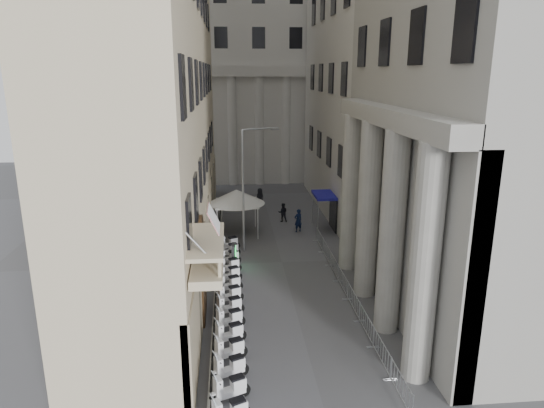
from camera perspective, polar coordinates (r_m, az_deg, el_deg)
The scene contains 31 objects.
far_building at distance 59.50m, azimuth -1.89°, elevation 17.69°, with size 22.00×10.00×30.00m, color #BAB7B0.
iron_fence at distance 31.92m, azimuth -6.35°, elevation -7.89°, with size 0.30×28.00×1.40m, color black, non-canonical shape.
blue_awning at distance 40.11m, azimuth 6.04°, elevation -2.97°, with size 1.60×3.00×3.00m, color navy, non-canonical shape.
flag at distance 20.60m, azimuth -6.17°, elevation -22.22°, with size 1.00×1.40×8.20m, color #9E0C11, non-canonical shape.
scooter_1 at distance 20.65m, azimuth -4.91°, elevation -22.08°, with size 0.56×1.40×1.50m, color white, non-canonical shape.
scooter_2 at distance 21.77m, azimuth -4.94°, elevation -19.86°, with size 0.56×1.40×1.50m, color white, non-canonical shape.
scooter_3 at distance 22.92m, azimuth -4.96°, elevation -17.87°, with size 0.56×1.40×1.50m, color white, non-canonical shape.
scooter_4 at distance 24.10m, azimuth -4.97°, elevation -16.06°, with size 0.56×1.40×1.50m, color white, non-canonical shape.
scooter_5 at distance 25.29m, azimuth -4.99°, elevation -14.43°, with size 0.56×1.40×1.50m, color white, non-canonical shape.
scooter_6 at distance 26.51m, azimuth -5.00°, elevation -12.94°, with size 0.56×1.40×1.50m, color white, non-canonical shape.
scooter_7 at distance 27.74m, azimuth -5.02°, elevation -11.59°, with size 0.56×1.40×1.50m, color white, non-canonical shape.
scooter_8 at distance 28.99m, azimuth -5.03°, elevation -10.35°, with size 0.56×1.40×1.50m, color white, non-canonical shape.
scooter_9 at distance 30.25m, azimuth -5.04°, elevation -9.21°, with size 0.56×1.40×1.50m, color white, non-canonical shape.
scooter_10 at distance 31.51m, azimuth -5.05°, elevation -8.17°, with size 0.56×1.40×1.50m, color white, non-canonical shape.
scooter_11 at distance 32.79m, azimuth -5.06°, elevation -7.20°, with size 0.56×1.40×1.50m, color white, non-canonical shape.
scooter_12 at distance 34.08m, azimuth -5.07°, elevation -6.31°, with size 0.56×1.40×1.50m, color white, non-canonical shape.
scooter_13 at distance 35.38m, azimuth -5.07°, elevation -5.48°, with size 0.56×1.40×1.50m, color white, non-canonical shape.
barrier_0 at distance 21.27m, azimuth 14.86°, elevation -21.34°, with size 0.60×2.40×1.10m, color #AEB1B6, non-canonical shape.
barrier_1 at distance 23.20m, azimuth 12.70°, elevation -17.78°, with size 0.60×2.40×1.10m, color #AEB1B6, non-canonical shape.
barrier_2 at distance 25.23m, azimuth 10.96°, elevation -14.75°, with size 0.60×2.40×1.10m, color #AEB1B6, non-canonical shape.
barrier_3 at distance 27.34m, azimuth 9.51°, elevation -12.18°, with size 0.60×2.40×1.10m, color #AEB1B6, non-canonical shape.
barrier_4 at distance 29.51m, azimuth 8.30°, elevation -9.97°, with size 0.60×2.40×1.10m, color #AEB1B6, non-canonical shape.
barrier_5 at distance 31.73m, azimuth 7.27°, elevation -8.07°, with size 0.60×2.40×1.10m, color #AEB1B6, non-canonical shape.
barrier_6 at distance 33.98m, azimuth 6.38°, elevation -6.41°, with size 0.60×2.40×1.10m, color #AEB1B6, non-canonical shape.
barrier_7 at distance 36.27m, azimuth 5.61°, elevation -4.96°, with size 0.60×2.40×1.10m, color #AEB1B6, non-canonical shape.
security_tent at distance 38.13m, azimuth -4.16°, elevation 0.83°, with size 4.44×4.44×3.61m.
street_lamp at distance 33.95m, azimuth -2.88°, elevation 2.95°, with size 2.70×1.24×8.78m.
info_kiosk at distance 31.92m, azimuth -4.52°, elevation -6.16°, with size 0.31×0.82×1.71m.
pedestrian_a at distance 39.08m, azimuth 3.10°, elevation -1.95°, with size 0.69×0.45×1.89m, color black.
pedestrian_b at distance 41.68m, azimuth 1.28°, elevation -1.00°, with size 0.80×0.62×1.64m, color black.
pedestrian_c at distance 46.59m, azimuth -1.42°, elevation 0.82°, with size 0.85×0.55×1.74m, color black.
Camera 1 is at (-3.40, -11.35, 12.52)m, focal length 32.00 mm.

